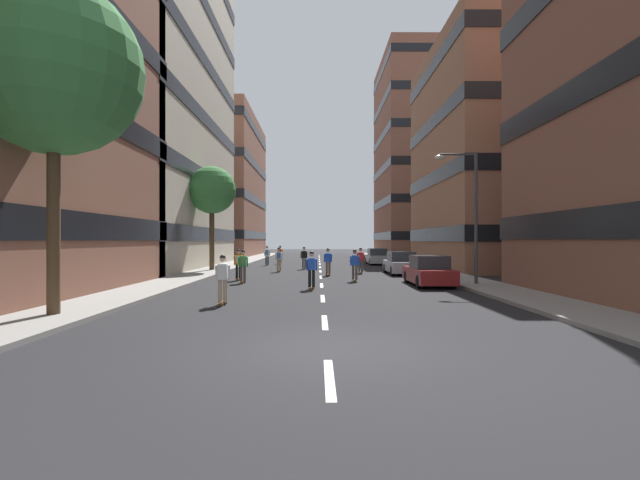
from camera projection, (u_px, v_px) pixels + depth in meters
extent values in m
plane|color=black|center=(320.00, 269.00, 35.23)|extent=(155.61, 155.61, 0.00)
cube|color=gray|center=(229.00, 266.00, 38.44)|extent=(2.59, 71.32, 0.14)
cube|color=gray|center=(410.00, 266.00, 38.52)|extent=(2.59, 71.32, 0.14)
cube|color=silver|center=(329.00, 378.00, 7.30)|extent=(0.16, 2.20, 0.01)
cube|color=silver|center=(325.00, 322.00, 12.30)|extent=(0.16, 2.20, 0.01)
cube|color=silver|center=(323.00, 298.00, 17.30)|extent=(0.16, 2.20, 0.01)
cube|color=silver|center=(322.00, 285.00, 22.30)|extent=(0.16, 2.20, 0.01)
cube|color=silver|center=(321.00, 277.00, 27.30)|extent=(0.16, 2.20, 0.01)
cube|color=silver|center=(320.00, 271.00, 32.30)|extent=(0.16, 2.20, 0.01)
cube|color=silver|center=(320.00, 267.00, 37.30)|extent=(0.16, 2.20, 0.01)
cube|color=silver|center=(320.00, 264.00, 42.30)|extent=(0.16, 2.20, 0.01)
cube|color=silver|center=(320.00, 261.00, 47.30)|extent=(0.16, 2.20, 0.01)
cube|color=silver|center=(319.00, 259.00, 52.30)|extent=(0.16, 2.20, 0.01)
cube|color=silver|center=(319.00, 258.00, 57.30)|extent=(0.16, 2.20, 0.01)
cube|color=silver|center=(319.00, 256.00, 62.30)|extent=(0.16, 2.20, 0.01)
cube|color=silver|center=(319.00, 255.00, 67.30)|extent=(0.16, 2.20, 0.01)
cube|color=#BCB29E|center=(105.00, 71.00, 36.15)|extent=(16.82, 22.28, 32.31)
cube|color=black|center=(105.00, 234.00, 36.14)|extent=(16.94, 22.40, 1.10)
cube|color=black|center=(105.00, 178.00, 36.15)|extent=(16.94, 22.40, 1.10)
cube|color=black|center=(105.00, 122.00, 36.15)|extent=(16.94, 22.40, 1.10)
cube|color=black|center=(105.00, 66.00, 36.15)|extent=(16.94, 22.40, 1.10)
cube|color=black|center=(105.00, 9.00, 36.15)|extent=(16.94, 22.40, 1.10)
cube|color=brown|center=(199.00, 187.00, 64.90)|extent=(16.82, 22.35, 20.18)
cube|color=black|center=(199.00, 235.00, 64.90)|extent=(16.94, 22.47, 1.10)
cube|color=black|center=(199.00, 201.00, 64.90)|extent=(16.94, 22.47, 1.10)
cube|color=black|center=(199.00, 167.00, 64.90)|extent=(16.94, 22.47, 1.10)
cube|color=black|center=(200.00, 132.00, 64.90)|extent=(16.94, 22.47, 1.10)
cube|color=#9E6B51|center=(534.00, 157.00, 36.32)|extent=(16.82, 16.31, 18.27)
cube|color=black|center=(534.00, 235.00, 36.32)|extent=(16.94, 16.43, 1.10)
cube|color=black|center=(534.00, 179.00, 36.32)|extent=(16.94, 16.43, 1.10)
cube|color=black|center=(534.00, 124.00, 36.33)|extent=(16.94, 16.43, 1.10)
cube|color=black|center=(534.00, 68.00, 36.33)|extent=(16.94, 16.43, 1.10)
cube|color=brown|center=(438.00, 158.00, 65.08)|extent=(16.82, 17.41, 28.89)
cube|color=black|center=(438.00, 236.00, 65.07)|extent=(16.94, 17.53, 1.10)
cube|color=black|center=(438.00, 204.00, 65.08)|extent=(16.94, 17.53, 1.10)
cube|color=black|center=(438.00, 171.00, 65.08)|extent=(16.94, 17.53, 1.10)
cube|color=black|center=(438.00, 138.00, 65.08)|extent=(16.94, 17.53, 1.10)
cube|color=black|center=(438.00, 106.00, 65.08)|extent=(16.94, 17.53, 1.10)
cube|color=black|center=(438.00, 73.00, 65.09)|extent=(16.94, 17.53, 1.10)
cube|color=maroon|center=(428.00, 275.00, 22.32)|extent=(1.80, 4.40, 0.70)
cube|color=#2D3338|center=(429.00, 262.00, 22.17)|extent=(1.60, 2.10, 0.64)
cylinder|color=black|center=(407.00, 277.00, 23.77)|extent=(0.22, 0.64, 0.64)
cylinder|color=black|center=(436.00, 277.00, 23.78)|extent=(0.22, 0.64, 0.64)
cylinder|color=black|center=(419.00, 282.00, 20.87)|extent=(0.22, 0.64, 0.64)
cylinder|color=black|center=(453.00, 282.00, 20.88)|extent=(0.22, 0.64, 0.64)
cube|color=#B2B7BF|center=(401.00, 266.00, 29.77)|extent=(1.80, 4.40, 0.70)
cube|color=#2D3338|center=(401.00, 256.00, 29.62)|extent=(1.60, 2.10, 0.64)
cylinder|color=black|center=(386.00, 268.00, 31.22)|extent=(0.22, 0.64, 0.64)
cylinder|color=black|center=(408.00, 268.00, 31.23)|extent=(0.22, 0.64, 0.64)
cylinder|color=black|center=(393.00, 271.00, 28.32)|extent=(0.22, 0.64, 0.64)
cylinder|color=black|center=(417.00, 271.00, 28.33)|extent=(0.22, 0.64, 0.64)
cube|color=#B2B7BF|center=(377.00, 259.00, 41.69)|extent=(1.80, 4.40, 0.70)
cube|color=#2D3338|center=(377.00, 252.00, 41.54)|extent=(1.60, 2.10, 0.64)
cylinder|color=black|center=(367.00, 260.00, 43.14)|extent=(0.22, 0.64, 0.64)
cylinder|color=black|center=(383.00, 260.00, 43.15)|extent=(0.22, 0.64, 0.64)
cylinder|color=black|center=(370.00, 262.00, 40.24)|extent=(0.22, 0.64, 0.64)
cylinder|color=black|center=(388.00, 262.00, 40.25)|extent=(0.22, 0.64, 0.64)
cylinder|color=#4C3823|center=(212.00, 238.00, 32.09)|extent=(0.36, 0.36, 4.59)
sphere|color=#387A3D|center=(212.00, 190.00, 32.09)|extent=(3.45, 3.45, 3.45)
cylinder|color=#4C3823|center=(54.00, 221.00, 12.86)|extent=(0.36, 0.36, 5.42)
sphere|color=#387A3D|center=(54.00, 68.00, 12.87)|extent=(5.05, 5.05, 5.05)
cylinder|color=#3F3F44|center=(476.00, 218.00, 21.83)|extent=(0.16, 0.16, 6.50)
cylinder|color=#3F3F44|center=(458.00, 154.00, 21.83)|extent=(1.80, 0.10, 0.10)
ellipsoid|color=silver|center=(440.00, 157.00, 21.82)|extent=(0.50, 0.30, 0.24)
cube|color=brown|center=(223.00, 303.00, 15.60)|extent=(0.20, 0.90, 0.02)
cylinder|color=#D8BF4C|center=(224.00, 303.00, 15.92)|extent=(0.18, 0.07, 0.07)
cylinder|color=#D8BF4C|center=(221.00, 305.00, 15.28)|extent=(0.18, 0.07, 0.07)
cylinder|color=tan|center=(220.00, 291.00, 15.60)|extent=(0.14, 0.14, 0.80)
cylinder|color=tan|center=(225.00, 291.00, 15.60)|extent=(0.14, 0.14, 0.80)
cube|color=white|center=(223.00, 272.00, 15.60)|extent=(0.32, 0.20, 0.55)
cylinder|color=white|center=(217.00, 272.00, 15.65)|extent=(0.09, 0.23, 0.55)
cylinder|color=white|center=(229.00, 272.00, 15.65)|extent=(0.09, 0.23, 0.55)
sphere|color=beige|center=(223.00, 259.00, 15.62)|extent=(0.22, 0.22, 0.22)
sphere|color=black|center=(223.00, 257.00, 15.62)|extent=(0.21, 0.21, 0.21)
cube|color=brown|center=(238.00, 279.00, 25.10)|extent=(0.25, 0.91, 0.02)
cylinder|color=#D8BF4C|center=(239.00, 279.00, 25.42)|extent=(0.18, 0.08, 0.07)
cylinder|color=#D8BF4C|center=(238.00, 280.00, 24.78)|extent=(0.18, 0.08, 0.07)
cylinder|color=black|center=(237.00, 272.00, 25.10)|extent=(0.15, 0.15, 0.80)
cylinder|color=black|center=(240.00, 272.00, 25.11)|extent=(0.15, 0.15, 0.80)
cube|color=orange|center=(238.00, 260.00, 25.10)|extent=(0.33, 0.22, 0.55)
cylinder|color=orange|center=(235.00, 260.00, 25.14)|extent=(0.10, 0.23, 0.55)
cylinder|color=orange|center=(242.00, 260.00, 25.17)|extent=(0.10, 0.23, 0.55)
sphere|color=tan|center=(238.00, 252.00, 25.12)|extent=(0.22, 0.22, 0.22)
sphere|color=black|center=(238.00, 251.00, 25.12)|extent=(0.21, 0.21, 0.21)
cube|color=beige|center=(238.00, 259.00, 24.92)|extent=(0.27, 0.18, 0.40)
cube|color=brown|center=(361.00, 272.00, 30.35)|extent=(0.37, 0.92, 0.02)
cylinder|color=#D8BF4C|center=(361.00, 273.00, 30.67)|extent=(0.19, 0.10, 0.07)
cylinder|color=#D8BF4C|center=(360.00, 273.00, 30.04)|extent=(0.19, 0.10, 0.07)
cylinder|color=#594C47|center=(359.00, 266.00, 30.37)|extent=(0.16, 0.16, 0.80)
cylinder|color=#594C47|center=(362.00, 266.00, 30.34)|extent=(0.16, 0.16, 0.80)
cube|color=red|center=(361.00, 256.00, 30.35)|extent=(0.35, 0.26, 0.55)
cylinder|color=red|center=(357.00, 257.00, 30.44)|extent=(0.13, 0.24, 0.55)
cylinder|color=red|center=(364.00, 257.00, 30.36)|extent=(0.13, 0.24, 0.55)
sphere|color=tan|center=(361.00, 250.00, 30.37)|extent=(0.22, 0.22, 0.22)
sphere|color=black|center=(361.00, 249.00, 30.37)|extent=(0.21, 0.21, 0.21)
cube|color=brown|center=(328.00, 274.00, 28.39)|extent=(0.32, 0.92, 0.02)
cylinder|color=#D8BF4C|center=(327.00, 275.00, 28.71)|extent=(0.19, 0.09, 0.07)
cylinder|color=#D8BF4C|center=(329.00, 276.00, 28.07)|extent=(0.19, 0.09, 0.07)
cylinder|color=#594C47|center=(327.00, 268.00, 28.38)|extent=(0.16, 0.16, 0.80)
cylinder|color=#594C47|center=(329.00, 268.00, 28.40)|extent=(0.16, 0.16, 0.80)
cube|color=blue|center=(328.00, 258.00, 28.39)|extent=(0.34, 0.24, 0.55)
cylinder|color=blue|center=(325.00, 258.00, 28.41)|extent=(0.12, 0.24, 0.55)
cylinder|color=blue|center=(331.00, 258.00, 28.47)|extent=(0.12, 0.24, 0.55)
sphere|color=tan|center=(328.00, 250.00, 28.41)|extent=(0.22, 0.22, 0.22)
sphere|color=black|center=(328.00, 250.00, 28.41)|extent=(0.21, 0.21, 0.21)
cube|color=brown|center=(279.00, 271.00, 31.87)|extent=(0.25, 0.91, 0.02)
cylinder|color=#D8BF4C|center=(279.00, 271.00, 32.19)|extent=(0.18, 0.08, 0.07)
cylinder|color=#D8BF4C|center=(279.00, 272.00, 31.55)|extent=(0.18, 0.08, 0.07)
cylinder|color=tan|center=(278.00, 265.00, 31.87)|extent=(0.15, 0.15, 0.80)
cylinder|color=tan|center=(280.00, 265.00, 31.88)|extent=(0.15, 0.15, 0.80)
cube|color=white|center=(279.00, 256.00, 31.87)|extent=(0.33, 0.22, 0.55)
cylinder|color=white|center=(276.00, 256.00, 31.91)|extent=(0.10, 0.23, 0.55)
cylinder|color=white|center=(282.00, 256.00, 31.94)|extent=(0.10, 0.23, 0.55)
sphere|color=#997051|center=(279.00, 249.00, 31.89)|extent=(0.22, 0.22, 0.22)
sphere|color=black|center=(279.00, 249.00, 31.89)|extent=(0.21, 0.21, 0.21)
cube|color=#3F72BF|center=(279.00, 255.00, 31.69)|extent=(0.27, 0.17, 0.40)
cube|color=brown|center=(304.00, 268.00, 34.69)|extent=(0.31, 0.92, 0.02)
cylinder|color=#D8BF4C|center=(304.00, 269.00, 35.01)|extent=(0.19, 0.09, 0.07)
cylinder|color=#D8BF4C|center=(304.00, 269.00, 34.37)|extent=(0.19, 0.09, 0.07)
cylinder|color=#594C47|center=(303.00, 263.00, 34.68)|extent=(0.16, 0.16, 0.80)
cylinder|color=#594C47|center=(305.00, 263.00, 34.70)|extent=(0.16, 0.16, 0.80)
cube|color=black|center=(304.00, 254.00, 34.69)|extent=(0.34, 0.24, 0.55)
cylinder|color=black|center=(301.00, 255.00, 34.71)|extent=(0.12, 0.24, 0.55)
cylinder|color=black|center=(307.00, 255.00, 34.77)|extent=(0.12, 0.24, 0.55)
sphere|color=beige|center=(304.00, 249.00, 34.71)|extent=(0.22, 0.22, 0.22)
sphere|color=black|center=(304.00, 248.00, 34.71)|extent=(0.21, 0.21, 0.21)
cube|color=brown|center=(312.00, 287.00, 20.58)|extent=(0.28, 0.91, 0.02)
cylinder|color=#D8BF4C|center=(312.00, 288.00, 20.90)|extent=(0.19, 0.09, 0.07)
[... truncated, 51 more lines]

